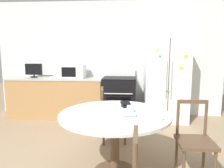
# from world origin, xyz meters

# --- Properties ---
(back_wall) EXTENTS (5.20, 0.10, 2.60)m
(back_wall) POSITION_xyz_m (0.00, 2.65, 1.30)
(back_wall) COLOR silver
(back_wall) RESTS_ON ground_plane
(kitchen_counter) EXTENTS (2.11, 0.64, 0.90)m
(kitchen_counter) POSITION_xyz_m (-1.16, 2.29, 0.45)
(kitchen_counter) COLOR #AD7F4C
(kitchen_counter) RESTS_ON ground_plane
(refrigerator) EXTENTS (0.89, 0.71, 1.77)m
(refrigerator) POSITION_xyz_m (1.26, 2.24, 0.88)
(refrigerator) COLOR white
(refrigerator) RESTS_ON ground_plane
(oven_range) EXTENTS (0.71, 0.68, 1.08)m
(oven_range) POSITION_xyz_m (0.26, 2.26, 0.47)
(oven_range) COLOR black
(oven_range) RESTS_ON ground_plane
(microwave) EXTENTS (0.53, 0.37, 0.29)m
(microwave) POSITION_xyz_m (-0.76, 2.28, 1.05)
(microwave) COLOR white
(microwave) RESTS_ON kitchen_counter
(countertop_tv) EXTENTS (0.38, 0.16, 0.31)m
(countertop_tv) POSITION_xyz_m (-1.67, 2.30, 1.07)
(countertop_tv) COLOR black
(countertop_tv) RESTS_ON kitchen_counter
(dining_table) EXTENTS (1.34, 1.34, 0.76)m
(dining_table) POSITION_xyz_m (0.32, 0.08, 0.64)
(dining_table) COLOR white
(dining_table) RESTS_ON ground_plane
(dining_chair_right) EXTENTS (0.43, 0.43, 0.90)m
(dining_chair_right) POSITION_xyz_m (1.27, 0.11, 0.43)
(dining_chair_right) COLOR brown
(dining_chair_right) RESTS_ON ground_plane
(dining_chair_far) EXTENTS (0.47, 0.47, 0.90)m
(dining_chair_far) POSITION_xyz_m (0.20, 1.03, 0.43)
(dining_chair_far) COLOR brown
(dining_chair_far) RESTS_ON ground_plane
(candle_glass) EXTENTS (0.09, 0.09, 0.08)m
(candle_glass) POSITION_xyz_m (0.50, 0.14, 0.80)
(candle_glass) COLOR silver
(candle_glass) RESTS_ON dining_table
(folded_napkin) EXTENTS (0.17, 0.08, 0.05)m
(folded_napkin) POSITION_xyz_m (0.49, -0.04, 0.79)
(folded_napkin) COLOR #A3BCDB
(folded_napkin) RESTS_ON dining_table
(wallet) EXTENTS (0.16, 0.16, 0.07)m
(wallet) POSITION_xyz_m (0.44, 0.40, 0.79)
(wallet) COLOR black
(wallet) RESTS_ON dining_table
(mail_stack) EXTENTS (0.27, 0.33, 0.02)m
(mail_stack) POSITION_xyz_m (0.75, 0.01, 0.77)
(mail_stack) COLOR white
(mail_stack) RESTS_ON dining_table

